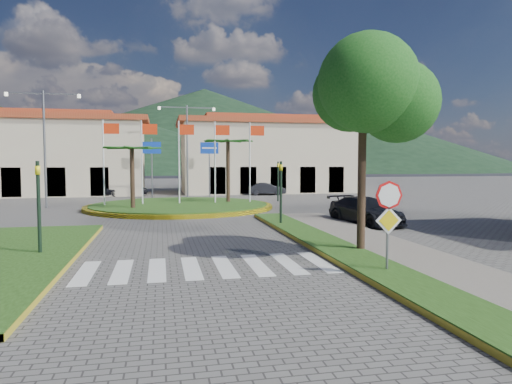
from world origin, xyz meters
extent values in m
plane|color=#5A5755|center=(0.00, 0.00, 0.00)|extent=(160.00, 160.00, 0.00)
cube|color=gray|center=(6.00, 2.00, 0.07)|extent=(4.00, 28.00, 0.15)
cube|color=#214212|center=(4.80, 2.00, 0.09)|extent=(1.60, 28.00, 0.18)
cube|color=silver|center=(0.00, 4.00, 0.01)|extent=(8.00, 3.00, 0.01)
cylinder|color=yellow|center=(0.00, 22.00, 0.12)|extent=(12.70, 12.70, 0.24)
cylinder|color=#214212|center=(0.00, 22.00, 0.15)|extent=(12.00, 12.00, 0.30)
cylinder|color=black|center=(-3.00, 20.00, 2.02)|extent=(0.28, 0.28, 4.05)
cylinder|color=black|center=(3.50, 23.00, 2.34)|extent=(0.28, 0.28, 4.68)
cylinder|color=silver|center=(-5.00, 22.50, 3.00)|extent=(0.10, 0.10, 6.00)
cube|color=red|center=(-4.45, 22.50, 5.40)|extent=(1.00, 0.03, 0.70)
cylinder|color=silver|center=(-2.50, 22.50, 3.00)|extent=(0.10, 0.10, 6.00)
cube|color=red|center=(-1.95, 22.50, 5.40)|extent=(1.00, 0.03, 0.70)
cylinder|color=silver|center=(0.00, 22.50, 3.00)|extent=(0.10, 0.10, 6.00)
cube|color=red|center=(0.55, 22.50, 5.40)|extent=(1.00, 0.03, 0.70)
cylinder|color=silver|center=(2.50, 22.50, 3.00)|extent=(0.10, 0.10, 6.00)
cube|color=red|center=(3.05, 22.50, 5.40)|extent=(1.00, 0.03, 0.70)
cylinder|color=silver|center=(5.00, 22.50, 3.00)|extent=(0.10, 0.10, 6.00)
cube|color=red|center=(5.55, 22.50, 5.40)|extent=(1.00, 0.03, 0.70)
cylinder|color=slate|center=(4.90, 2.00, 1.25)|extent=(0.07, 0.07, 2.50)
cylinder|color=red|center=(4.90, 1.95, 2.25)|extent=(0.80, 0.03, 0.80)
cube|color=yellow|center=(4.90, 1.94, 1.55)|extent=(0.78, 0.03, 0.78)
cylinder|color=black|center=(5.50, 5.00, 2.20)|extent=(0.28, 0.28, 4.40)
ellipsoid|color=#144D14|center=(5.50, 5.00, 5.20)|extent=(3.60, 3.60, 3.20)
cylinder|color=black|center=(-5.20, 6.50, 1.60)|extent=(0.12, 0.12, 3.20)
imported|color=yellow|center=(-5.20, 6.50, 2.60)|extent=(0.15, 0.18, 0.90)
cylinder|color=black|center=(4.50, 12.00, 1.60)|extent=(0.12, 0.12, 3.20)
imported|color=yellow|center=(4.50, 12.00, 2.60)|extent=(0.15, 0.18, 0.90)
cylinder|color=black|center=(8.00, 26.00, 1.60)|extent=(0.12, 0.12, 3.20)
imported|color=yellow|center=(8.00, 26.00, 2.60)|extent=(0.18, 0.15, 0.90)
cylinder|color=slate|center=(-2.00, 31.00, 2.60)|extent=(0.12, 0.12, 5.20)
cube|color=#113AB9|center=(-2.00, 30.94, 4.40)|extent=(1.60, 0.05, 1.00)
cylinder|color=slate|center=(3.00, 31.00, 2.60)|extent=(0.12, 0.12, 5.20)
cube|color=#113AB9|center=(3.00, 30.94, 4.40)|extent=(1.60, 0.05, 1.00)
cylinder|color=slate|center=(1.00, 30.00, 4.00)|extent=(0.16, 0.16, 8.00)
cube|color=slate|center=(-0.20, 30.00, 7.80)|extent=(2.40, 0.08, 0.08)
cube|color=slate|center=(2.20, 30.00, 7.80)|extent=(2.40, 0.08, 0.08)
cylinder|color=slate|center=(-9.00, 24.00, 4.00)|extent=(0.16, 0.16, 8.00)
cube|color=slate|center=(-10.20, 24.00, 7.80)|extent=(2.40, 0.08, 0.08)
cube|color=slate|center=(-7.80, 24.00, 7.80)|extent=(2.40, 0.08, 0.08)
cube|color=beige|center=(-14.00, 38.00, 3.50)|extent=(22.00, 9.00, 7.00)
cube|color=#A23C1F|center=(-14.00, 38.00, 7.25)|extent=(23.32, 9.54, 0.50)
cube|color=#A23C1F|center=(-14.00, 38.00, 7.75)|extent=(16.50, 4.95, 0.60)
cube|color=beige|center=(10.00, 38.00, 3.50)|extent=(18.00, 9.00, 7.00)
cube|color=#A23C1F|center=(10.00, 38.00, 7.25)|extent=(19.08, 9.54, 0.50)
cube|color=#A23C1F|center=(10.00, 38.00, 7.75)|extent=(13.50, 4.95, 0.60)
cone|color=black|center=(15.00, 160.00, 15.00)|extent=(180.00, 180.00, 30.00)
cone|color=black|center=(70.00, 135.00, 9.00)|extent=(120.00, 120.00, 18.00)
cone|color=black|center=(-10.00, 130.00, 8.00)|extent=(110.00, 110.00, 16.00)
imported|color=silver|center=(-7.07, 35.71, 0.57)|extent=(4.53, 3.30, 1.15)
imported|color=black|center=(-4.43, 34.41, 0.67)|extent=(4.11, 2.14, 1.33)
imported|color=black|center=(8.68, 32.91, 0.59)|extent=(3.71, 1.73, 1.17)
imported|color=black|center=(8.96, 11.94, 0.69)|extent=(2.89, 5.04, 1.37)
camera|label=1|loc=(-1.26, -9.56, 3.16)|focal=32.00mm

